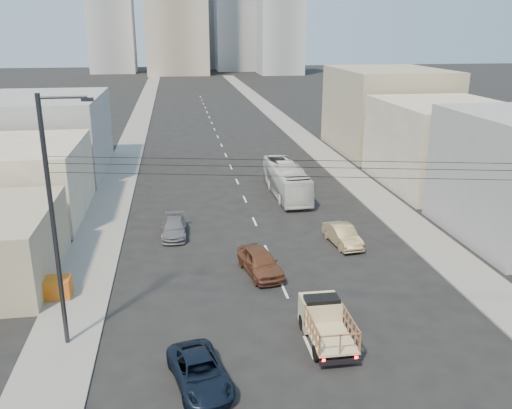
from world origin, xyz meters
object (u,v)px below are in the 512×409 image
object	(u,v)px
sedan_brown	(260,262)
sedan_grey	(174,228)
sedan_tan	(343,235)
flatbed_pickup	(326,320)
streetlamp_left	(55,219)
navy_pickup	(200,372)
city_bus	(286,180)
crate_stack	(55,288)

from	to	relation	value
sedan_brown	sedan_grey	bearing A→B (deg)	114.54
sedan_brown	sedan_tan	world-z (taller)	sedan_brown
flatbed_pickup	sedan_tan	distance (m)	12.70
sedan_grey	streetlamp_left	world-z (taller)	streetlamp_left
flatbed_pickup	sedan_brown	world-z (taller)	flatbed_pickup
navy_pickup	city_bus	xyz separation A→B (m)	(9.22, 26.83, 0.83)
navy_pickup	city_bus	distance (m)	28.38
city_bus	sedan_tan	world-z (taller)	city_bus
flatbed_pickup	crate_stack	distance (m)	15.33
flatbed_pickup	sedan_grey	size ratio (longest dim) A/B	1.02
flatbed_pickup	city_bus	size ratio (longest dim) A/B	0.42
sedan_tan	crate_stack	distance (m)	19.24
streetlamp_left	city_bus	bearing A→B (deg)	56.05
sedan_tan	sedan_grey	bearing A→B (deg)	157.25
navy_pickup	crate_stack	distance (m)	11.84
flatbed_pickup	city_bus	world-z (taller)	city_bus
streetlamp_left	flatbed_pickup	bearing A→B (deg)	-6.96
navy_pickup	sedan_tan	size ratio (longest dim) A/B	1.06
flatbed_pickup	sedan_tan	xyz separation A→B (m)	(4.53, 11.86, -0.39)
city_bus	crate_stack	size ratio (longest dim) A/B	5.81
city_bus	streetlamp_left	xyz separation A→B (m)	(-15.30, -22.73, 4.98)
crate_stack	streetlamp_left	bearing A→B (deg)	-71.88
navy_pickup	sedan_brown	bearing A→B (deg)	55.59
flatbed_pickup	crate_stack	bearing A→B (deg)	155.28
sedan_brown	flatbed_pickup	bearing A→B (deg)	-87.14
city_bus	sedan_brown	size ratio (longest dim) A/B	2.25
city_bus	sedan_brown	distance (m)	17.00
flatbed_pickup	sedan_brown	bearing A→B (deg)	103.90
city_bus	sedan_tan	distance (m)	12.49
flatbed_pickup	sedan_brown	distance (m)	8.23
sedan_grey	crate_stack	xyz separation A→B (m)	(-6.71, -8.90, 0.06)
flatbed_pickup	sedan_grey	bearing A→B (deg)	115.23
flatbed_pickup	sedan_brown	size ratio (longest dim) A/B	0.95
crate_stack	sedan_tan	bearing A→B (deg)	16.46
navy_pickup	sedan_brown	distance (m)	11.41
city_bus	streetlamp_left	world-z (taller)	streetlamp_left
sedan_grey	sedan_tan	bearing A→B (deg)	-14.19
flatbed_pickup	navy_pickup	xyz separation A→B (m)	(-6.24, -2.60, -0.46)
navy_pickup	sedan_grey	distance (m)	17.93
sedan_grey	crate_stack	world-z (taller)	same
crate_stack	navy_pickup	bearing A→B (deg)	-49.52
sedan_tan	sedan_brown	bearing A→B (deg)	-155.56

